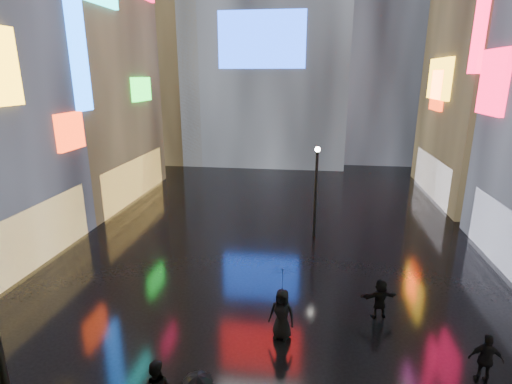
# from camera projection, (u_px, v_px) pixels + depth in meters

# --- Properties ---
(ground) EXTENTS (140.00, 140.00, 0.00)m
(ground) POSITION_uv_depth(u_px,v_px,m) (275.00, 236.00, 22.96)
(ground) COLOR black
(ground) RESTS_ON ground
(building_left_far) EXTENTS (10.28, 12.00, 22.00)m
(building_left_far) POSITION_uv_depth(u_px,v_px,m) (57.00, 44.00, 27.71)
(building_left_far) COLOR black
(building_left_far) RESTS_ON ground
(tower_flank_left) EXTENTS (10.00, 10.00, 26.00)m
(tower_flank_left) POSITION_uv_depth(u_px,v_px,m) (164.00, 35.00, 42.07)
(tower_flank_left) COLOR black
(tower_flank_left) RESTS_ON ground
(lamp_far) EXTENTS (0.30, 0.30, 5.20)m
(lamp_far) POSITION_uv_depth(u_px,v_px,m) (316.00, 187.00, 22.26)
(lamp_far) COLOR black
(lamp_far) RESTS_ON ground
(pedestrian_3) EXTENTS (1.00, 0.49, 1.64)m
(pedestrian_3) POSITION_uv_depth(u_px,v_px,m) (486.00, 359.00, 11.85)
(pedestrian_3) COLOR black
(pedestrian_3) RESTS_ON ground
(pedestrian_4) EXTENTS (1.03, 0.80, 1.86)m
(pedestrian_4) POSITION_uv_depth(u_px,v_px,m) (282.00, 314.00, 13.89)
(pedestrian_4) COLOR black
(pedestrian_4) RESTS_ON ground
(pedestrian_5) EXTENTS (1.52, 0.83, 1.57)m
(pedestrian_5) POSITION_uv_depth(u_px,v_px,m) (380.00, 299.00, 15.13)
(pedestrian_5) COLOR black
(pedestrian_5) RESTS_ON ground
(umbrella_2) EXTENTS (1.18, 1.19, 0.86)m
(umbrella_2) POSITION_uv_depth(u_px,v_px,m) (283.00, 279.00, 13.51)
(umbrella_2) COLOR black
(umbrella_2) RESTS_ON pedestrian_4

